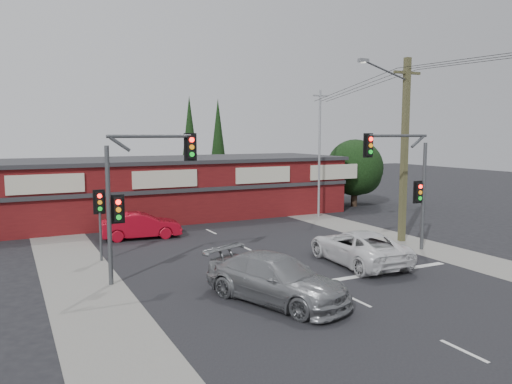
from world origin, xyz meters
name	(u,v)px	position (x,y,z in m)	size (l,w,h in m)	color
ground	(299,274)	(0.00, 0.00, 0.00)	(120.00, 120.00, 0.00)	black
road_strip	(249,249)	(0.00, 5.00, 0.01)	(14.00, 70.00, 0.01)	black
verge_left	(75,269)	(-8.50, 5.00, 0.01)	(3.00, 70.00, 0.02)	gray
verge_right	(377,234)	(8.50, 5.00, 0.01)	(3.00, 70.00, 0.02)	gray
stop_line	(387,272)	(3.50, -1.50, 0.01)	(6.50, 0.35, 0.01)	silver
white_suv	(358,247)	(3.28, 0.23, 0.78)	(2.58, 5.60, 1.56)	silver
silver_suv	(276,279)	(-2.61, -2.66, 0.82)	(2.31, 5.68, 1.65)	gray
red_sedan	(141,226)	(-4.29, 10.24, 0.74)	(1.57, 4.49, 1.48)	#AA0A1B
lane_dashes	(226,239)	(0.00, 7.89, 0.01)	(0.12, 53.38, 0.01)	silver
shop_building	(163,187)	(-0.99, 16.99, 2.13)	(27.30, 8.40, 4.22)	#541013
tree_cluster	(353,171)	(14.69, 15.44, 2.90)	(5.90, 5.10, 5.50)	#2D2116
conifer_near	(190,139)	(3.50, 24.00, 5.48)	(1.80, 1.80, 9.25)	#2D2116
conifer_far	(218,139)	(7.00, 26.00, 5.48)	(1.80, 1.80, 9.25)	#2D2116
traffic_mast_left	(136,185)	(-6.43, 2.00, 3.93)	(3.77, 0.27, 5.97)	#47494C
traffic_mast_right	(407,174)	(6.86, 1.00, 3.95)	(3.96, 0.27, 5.97)	#47494C
pedestal_signal	(100,210)	(-7.20, 6.01, 2.41)	(0.55, 0.27, 3.38)	#47494C
utility_pole	(403,144)	(8.36, 2.99, 5.40)	(4.38, 0.59, 10.00)	brown
steel_pole	(319,151)	(9.00, 12.00, 4.70)	(1.20, 0.16, 9.00)	gray
power_lines	(496,63)	(8.47, -2.47, 9.04)	(2.01, 29.00, 1.22)	black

